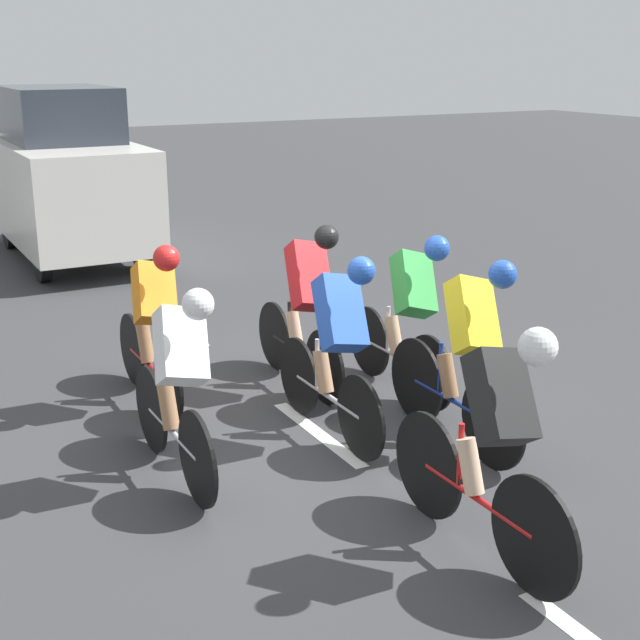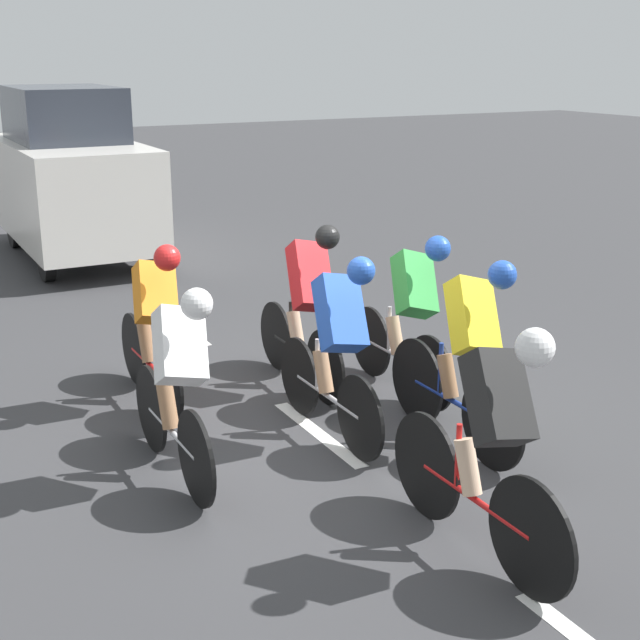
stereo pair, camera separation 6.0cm
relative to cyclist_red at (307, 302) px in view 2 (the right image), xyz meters
The scene contains 11 objects.
ground_plane 1.20m from the cyclist_red, 63.42° to the left, with size 60.00×60.00×0.00m, color #38383A.
lane_stripe_mid 1.32m from the cyclist_red, 67.66° to the left, with size 0.12×1.40×0.01m, color white.
lane_stripe_far 2.40m from the cyclist_red, 79.86° to the right, with size 0.12×1.40×0.01m, color white.
cyclist_red is the anchor object (origin of this frame).
cyclist_yellow 1.75m from the cyclist_red, 106.08° to the left, with size 0.46×1.69×1.51m.
cyclist_orange 1.35m from the cyclist_red, 11.08° to the right, with size 0.42×1.66×1.45m.
cyclist_green 0.92m from the cyclist_red, 141.65° to the left, with size 0.46×1.64×1.47m.
cyclist_white 2.02m from the cyclist_red, 36.57° to the left, with size 0.43×1.65×1.46m.
cyclist_black 3.06m from the cyclist_red, 83.47° to the left, with size 0.42×1.73×1.51m.
cyclist_blue 1.13m from the cyclist_red, 74.58° to the left, with size 0.42×1.67×1.51m.
support_car 6.38m from the cyclist_red, 84.48° to the right, with size 1.70×3.90×2.46m.
Camera 2 is at (3.06, 6.00, 2.95)m, focal length 50.00 mm.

